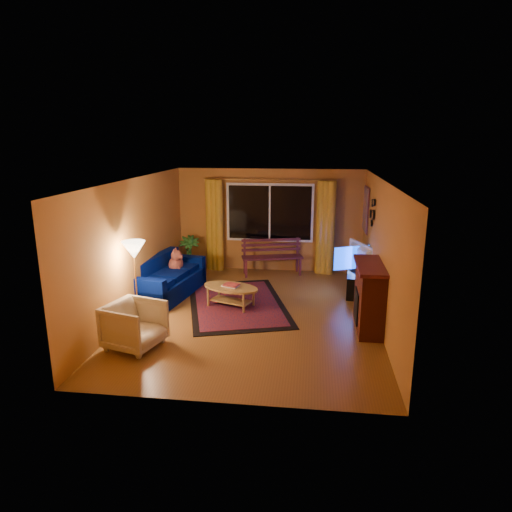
# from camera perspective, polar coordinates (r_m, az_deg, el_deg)

# --- Properties ---
(floor) EXTENTS (4.50, 6.00, 0.02)m
(floor) POSITION_cam_1_polar(r_m,az_deg,el_deg) (8.66, -0.25, -7.30)
(floor) COLOR brown
(floor) RESTS_ON ground
(ceiling) EXTENTS (4.50, 6.00, 0.02)m
(ceiling) POSITION_cam_1_polar(r_m,az_deg,el_deg) (8.06, -0.27, 9.55)
(ceiling) COLOR white
(ceiling) RESTS_ON ground
(wall_back) EXTENTS (4.50, 0.02, 2.50)m
(wall_back) POSITION_cam_1_polar(r_m,az_deg,el_deg) (11.20, 1.74, 4.47)
(wall_back) COLOR #BC7832
(wall_back) RESTS_ON ground
(wall_left) EXTENTS (0.02, 6.00, 2.50)m
(wall_left) POSITION_cam_1_polar(r_m,az_deg,el_deg) (8.85, -14.94, 1.23)
(wall_left) COLOR #BC7832
(wall_left) RESTS_ON ground
(wall_right) EXTENTS (0.02, 6.00, 2.50)m
(wall_right) POSITION_cam_1_polar(r_m,az_deg,el_deg) (8.30, 15.41, 0.32)
(wall_right) COLOR #BC7832
(wall_right) RESTS_ON ground
(window) EXTENTS (2.00, 0.02, 1.30)m
(window) POSITION_cam_1_polar(r_m,az_deg,el_deg) (11.10, 1.72, 5.42)
(window) COLOR black
(window) RESTS_ON wall_back
(curtain_rod) EXTENTS (3.20, 0.03, 0.03)m
(curtain_rod) POSITION_cam_1_polar(r_m,az_deg,el_deg) (10.96, 1.73, 9.52)
(curtain_rod) COLOR #BF8C3F
(curtain_rod) RESTS_ON wall_back
(curtain_left) EXTENTS (0.36, 0.36, 2.24)m
(curtain_left) POSITION_cam_1_polar(r_m,az_deg,el_deg) (11.30, -5.17, 3.84)
(curtain_left) COLOR gold
(curtain_left) RESTS_ON ground
(curtain_right) EXTENTS (0.36, 0.36, 2.24)m
(curtain_right) POSITION_cam_1_polar(r_m,az_deg,el_deg) (11.05, 8.67, 3.48)
(curtain_right) COLOR gold
(curtain_right) RESTS_ON ground
(bench) EXTENTS (1.51, 0.78, 0.43)m
(bench) POSITION_cam_1_polar(r_m,az_deg,el_deg) (11.00, 2.03, -1.24)
(bench) COLOR #471921
(bench) RESTS_ON ground
(potted_plant) EXTENTS (0.62, 0.62, 0.92)m
(potted_plant) POSITION_cam_1_polar(r_m,az_deg,el_deg) (11.17, -8.34, 0.14)
(potted_plant) COLOR #235B1E
(potted_plant) RESTS_ON ground
(sofa) EXTENTS (1.20, 2.12, 0.81)m
(sofa) POSITION_cam_1_polar(r_m,az_deg,el_deg) (9.64, -11.00, -2.64)
(sofa) COLOR #000A43
(sofa) RESTS_ON ground
(dog) EXTENTS (0.40, 0.46, 0.42)m
(dog) POSITION_cam_1_polar(r_m,az_deg,el_deg) (9.98, -9.99, -0.76)
(dog) COLOR #A14D3E
(dog) RESTS_ON sofa
(armchair) EXTENTS (0.92, 0.96, 0.81)m
(armchair) POSITION_cam_1_polar(r_m,az_deg,el_deg) (7.46, -14.96, -8.11)
(armchair) COLOR #CBB893
(armchair) RESTS_ON ground
(floor_lamp) EXTENTS (0.32, 0.32, 1.52)m
(floor_lamp) POSITION_cam_1_polar(r_m,az_deg,el_deg) (8.19, -14.76, -3.38)
(floor_lamp) COLOR #BF8C3F
(floor_lamp) RESTS_ON ground
(rug) EXTENTS (2.57, 3.28, 0.02)m
(rug) POSITION_cam_1_polar(r_m,az_deg,el_deg) (9.16, -2.41, -5.94)
(rug) COLOR maroon
(rug) RESTS_ON ground
(coffee_table) EXTENTS (1.46, 1.46, 0.42)m
(coffee_table) POSITION_cam_1_polar(r_m,az_deg,el_deg) (8.96, -3.17, -5.07)
(coffee_table) COLOR #A47E3E
(coffee_table) RESTS_ON ground
(tv_console) EXTENTS (0.47, 1.15, 0.47)m
(tv_console) POSITION_cam_1_polar(r_m,az_deg,el_deg) (9.94, 12.40, -3.23)
(tv_console) COLOR black
(tv_console) RESTS_ON ground
(television) EXTENTS (0.55, 1.03, 0.61)m
(television) POSITION_cam_1_polar(r_m,az_deg,el_deg) (9.79, 12.57, -0.22)
(television) COLOR black
(television) RESTS_ON tv_console
(fireplace) EXTENTS (0.40, 1.20, 1.10)m
(fireplace) POSITION_cam_1_polar(r_m,az_deg,el_deg) (8.09, 13.98, -5.14)
(fireplace) COLOR maroon
(fireplace) RESTS_ON ground
(mirror_cluster) EXTENTS (0.06, 0.60, 0.56)m
(mirror_cluster) POSITION_cam_1_polar(r_m,az_deg,el_deg) (9.45, 14.27, 5.51)
(mirror_cluster) COLOR black
(mirror_cluster) RESTS_ON wall_right
(painting) EXTENTS (0.04, 0.76, 0.96)m
(painting) POSITION_cam_1_polar(r_m,az_deg,el_deg) (10.60, 13.56, 5.68)
(painting) COLOR orange
(painting) RESTS_ON wall_right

